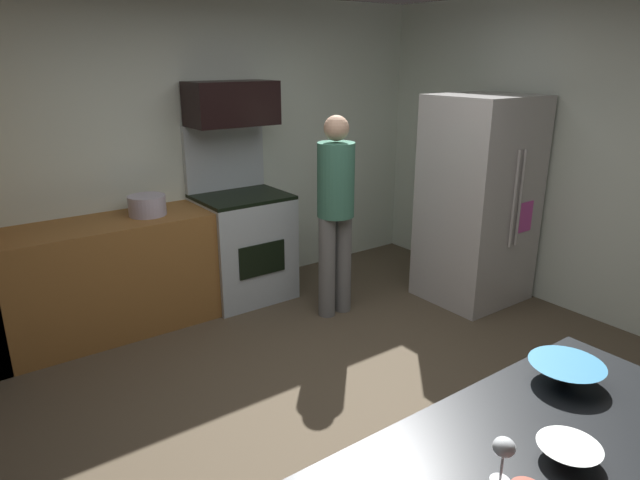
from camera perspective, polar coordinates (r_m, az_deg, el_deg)
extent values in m
cube|color=brown|center=(3.59, 3.05, -17.51)|extent=(5.20, 4.80, 0.02)
cube|color=silver|center=(5.01, -13.92, 8.66)|extent=(5.20, 0.12, 2.60)
cube|color=silver|center=(5.00, 26.80, 7.23)|extent=(0.12, 4.80, 2.60)
cube|color=#905D2C|center=(4.64, -21.69, -3.82)|extent=(2.40, 0.60, 0.90)
cube|color=silver|center=(5.03, -7.80, -0.84)|extent=(0.76, 0.64, 0.92)
cube|color=black|center=(4.89, -8.04, 4.42)|extent=(0.76, 0.64, 0.03)
cube|color=silver|center=(5.09, -9.76, 8.40)|extent=(0.76, 0.06, 0.59)
cube|color=black|center=(4.76, -5.92, -2.00)|extent=(0.44, 0.01, 0.28)
cube|color=black|center=(4.86, -9.03, 13.64)|extent=(0.74, 0.38, 0.36)
cube|color=beige|center=(5.06, 15.86, 3.91)|extent=(0.82, 0.75, 1.79)
cylinder|color=beige|center=(4.78, 19.27, 3.89)|extent=(0.02, 0.02, 0.81)
cylinder|color=beige|center=(4.85, 19.82, 4.01)|extent=(0.02, 0.02, 0.81)
cube|color=#DC4AB1|center=(4.99, 20.21, 2.20)|extent=(0.20, 0.01, 0.26)
cylinder|color=slate|center=(4.62, 0.72, -2.83)|extent=(0.14, 0.14, 0.86)
cylinder|color=slate|center=(4.72, 2.38, -2.39)|extent=(0.14, 0.14, 0.86)
cylinder|color=#3E7961|center=(4.46, 1.63, 6.16)|extent=(0.30, 0.30, 0.60)
sphere|color=tan|center=(4.39, 1.68, 11.37)|extent=(0.20, 0.20, 0.20)
cone|color=white|center=(2.00, 24.06, -19.21)|extent=(0.20, 0.20, 0.05)
cone|color=teal|center=(2.38, 23.79, -12.31)|extent=(0.28, 0.28, 0.08)
cylinder|color=silver|center=(1.83, 18.08, -21.27)|extent=(0.01, 0.01, 0.09)
ellipsoid|color=silver|center=(1.79, 18.32, -19.47)|extent=(0.07, 0.07, 0.06)
cylinder|color=#B8B0C6|center=(4.59, -17.27, 3.41)|extent=(0.29, 0.29, 0.16)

